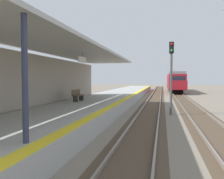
# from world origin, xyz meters

# --- Properties ---
(station_platform) EXTENTS (5.00, 80.00, 0.91)m
(station_platform) POSITION_xyz_m (-2.50, 16.00, 0.45)
(station_platform) COLOR #A8A8A3
(station_platform) RESTS_ON ground
(station_building_with_canopy) EXTENTS (4.85, 24.00, 4.43)m
(station_building_with_canopy) POSITION_xyz_m (-4.30, 11.47, 2.66)
(station_building_with_canopy) COLOR #4C4C4C
(station_building_with_canopy) RESTS_ON ground
(track_pair_nearest_platform) EXTENTS (2.34, 120.00, 0.16)m
(track_pair_nearest_platform) POSITION_xyz_m (1.90, 20.00, 0.05)
(track_pair_nearest_platform) COLOR #4C3D2D
(track_pair_nearest_platform) RESTS_ON ground
(track_pair_middle) EXTENTS (2.34, 120.00, 0.16)m
(track_pair_middle) POSITION_xyz_m (5.30, 20.00, 0.05)
(track_pair_middle) COLOR #4C3D2D
(track_pair_middle) RESTS_ON ground
(approaching_train) EXTENTS (2.93, 19.60, 4.76)m
(approaching_train) POSITION_xyz_m (5.30, 47.45, 2.18)
(approaching_train) COLOR maroon
(approaching_train) RESTS_ON ground
(rail_signal_post) EXTENTS (0.32, 0.34, 5.20)m
(rail_signal_post) POSITION_xyz_m (3.43, 16.30, 3.19)
(rail_signal_post) COLOR #4C4C4C
(rail_signal_post) RESTS_ON ground
(platform_bench) EXTENTS (0.45, 1.60, 0.88)m
(platform_bench) POSITION_xyz_m (-3.43, 15.77, 1.37)
(platform_bench) COLOR brown
(platform_bench) RESTS_ON station_platform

